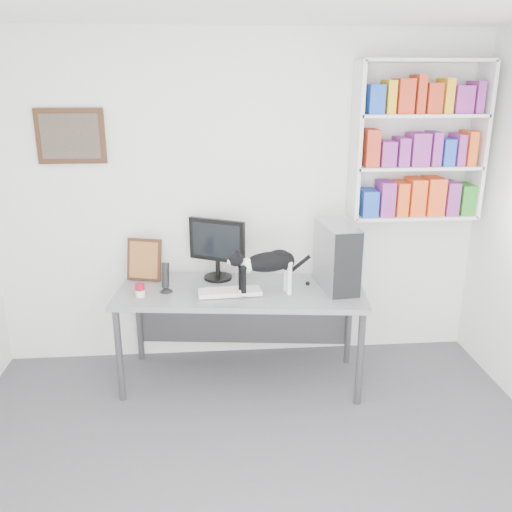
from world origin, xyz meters
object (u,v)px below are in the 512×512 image
pc_tower (337,256)px  leaning_print (144,259)px  speaker (166,277)px  cat (267,273)px  bookshelf (418,141)px  keyboard (230,292)px  monitor (217,249)px  desk (241,336)px  soup_can (140,290)px

pc_tower → leaning_print: size_ratio=1.45×
speaker → cat: bearing=9.2°
leaning_print → pc_tower: bearing=4.4°
bookshelf → keyboard: bookshelf is taller
bookshelf → monitor: size_ratio=2.46×
keyboard → leaning_print: (-0.66, 0.37, 0.16)m
bookshelf → leaning_print: 2.36m
speaker → bookshelf: bearing=29.5°
desk → leaning_print: bearing=165.9°
pc_tower → cat: (-0.54, -0.13, -0.07)m
leaning_print → speaker: bearing=-41.3°
soup_can → bookshelf: bearing=11.2°
bookshelf → desk: bookshelf is taller
monitor → keyboard: size_ratio=1.08×
monitor → speaker: 0.49m
desk → soup_can: (-0.75, -0.08, 0.44)m
cat → leaning_print: bearing=142.9°
desk → cat: 0.61m
monitor → pc_tower: monitor is taller
leaning_print → soup_can: size_ratio=3.40×
desk → pc_tower: 0.97m
keyboard → cat: (0.28, -0.05, 0.16)m
keyboard → cat: bearing=-14.0°
desk → monitor: bearing=130.4°
desk → soup_can: 0.87m
pc_tower → cat: size_ratio=0.88×
desk → bookshelf: bearing=20.3°
bookshelf → monitor: 1.80m
bookshelf → pc_tower: 1.13m
bookshelf → keyboard: bearing=-163.9°
desk → soup_can: soup_can is taller
desk → keyboard: (-0.09, -0.09, 0.41)m
monitor → desk: bearing=-29.2°
monitor → bookshelf: bearing=30.4°
desk → keyboard: bearing=-128.0°
keyboard → speaker: bearing=165.7°
pc_tower → cat: pc_tower is taller
bookshelf → desk: bearing=-166.3°
soup_can → pc_tower: bearing=2.8°
cat → keyboard: bearing=156.9°
bookshelf → leaning_print: bearing=-178.3°
bookshelf → keyboard: (-1.52, -0.44, -1.05)m
desk → monitor: monitor is taller
desk → speaker: speaker is taller
leaning_print → cat: bearing=-8.6°
speaker → leaning_print: leaning_print is taller
keyboard → leaning_print: bearing=146.9°
keyboard → leaning_print: size_ratio=1.35×
keyboard → pc_tower: pc_tower is taller
bookshelf → monitor: bookshelf is taller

